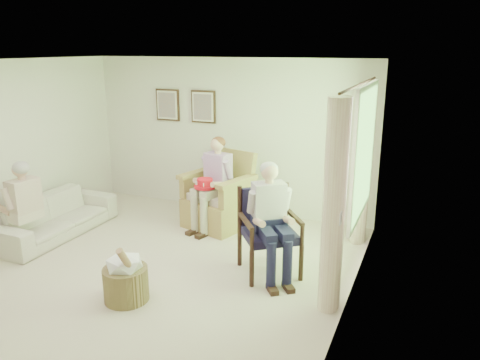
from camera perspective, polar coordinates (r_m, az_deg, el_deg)
The scene contains 17 objects.
floor at distance 6.10m, azimuth -12.14°, elevation -11.39°, with size 5.50×5.50×0.00m, color beige.
back_wall at distance 7.96m, azimuth -1.42°, elevation 5.35°, with size 5.00×0.04×2.60m, color silver.
right_wall at distance 4.69m, azimuth 12.95°, elevation -2.70°, with size 0.04×5.50×2.60m, color silver.
ceiling at distance 5.44m, azimuth -13.77°, elevation 13.77°, with size 5.00×5.50×0.02m, color white.
window at distance 5.76m, azimuth 14.90°, elevation 3.60°, with size 0.13×2.50×1.63m.
curtain_left at distance 4.97m, azimuth 11.37°, elevation -3.36°, with size 0.34×0.34×2.30m, color beige.
curtain_right at distance 6.83m, azimuth 14.72°, elevation 1.74°, with size 0.34×0.34×2.30m, color beige.
framed_print_left at distance 8.39m, azimuth -8.83°, elevation 9.03°, with size 0.45×0.05×0.55m.
framed_print_right at distance 8.05m, azimuth -4.52°, elevation 8.88°, with size 0.45×0.05×0.55m.
wicker_armchair at distance 7.45m, azimuth -2.53°, elevation -2.77°, with size 0.93×0.92×1.18m.
wood_armchair at distance 5.92m, azimuth 3.95°, elevation -5.80°, with size 0.68×0.64×1.05m.
sofa at distance 7.62m, azimuth -21.65°, elevation -4.15°, with size 0.78×2.00×0.58m, color silver.
person_wicker at distance 7.17m, azimuth -3.10°, elevation 0.41°, with size 0.40×0.63×1.42m.
person_dark at distance 5.67m, azimuth 3.43°, elevation -3.96°, with size 0.40×0.62×1.41m.
person_sofa at distance 7.12m, azimuth -25.21°, elevation -2.41°, with size 0.42×0.62×1.25m.
red_hat at distance 7.06m, azimuth -4.29°, elevation -0.50°, with size 0.33×0.33×0.14m.
hatbox at distance 5.49m, azimuth -13.78°, elevation -11.37°, with size 0.66×0.66×0.74m.
Camera 1 is at (3.20, -4.39, 2.77)m, focal length 35.00 mm.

